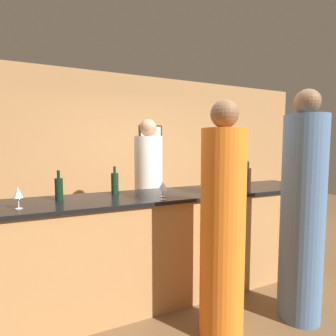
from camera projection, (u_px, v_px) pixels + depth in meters
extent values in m
plane|color=brown|center=(169.00, 292.00, 2.76)|extent=(14.00, 14.00, 0.00)
cube|color=#A37547|center=(118.00, 154.00, 4.68)|extent=(8.00, 0.06, 2.80)
cube|color=black|center=(151.00, 134.00, 4.86)|extent=(0.44, 0.02, 0.34)
cube|color=#B7C6B2|center=(151.00, 134.00, 4.85)|extent=(0.39, 0.00, 0.29)
cube|color=#B27F4C|center=(169.00, 245.00, 2.72)|extent=(3.51, 0.63, 1.02)
cube|color=black|center=(169.00, 195.00, 2.67)|extent=(3.57, 0.69, 0.04)
cylinder|color=silver|center=(149.00, 199.00, 3.51)|extent=(0.37, 0.37, 1.66)
sphere|color=#A37556|center=(148.00, 128.00, 3.44)|extent=(0.23, 0.23, 0.23)
cylinder|color=orange|center=(222.00, 234.00, 2.09)|extent=(0.36, 0.36, 1.67)
sphere|color=brown|center=(225.00, 114.00, 2.01)|extent=(0.22, 0.22, 0.22)
cylinder|color=#4C6B93|center=(302.00, 219.00, 2.29)|extent=(0.36, 0.36, 1.80)
sphere|color=brown|center=(307.00, 102.00, 2.20)|extent=(0.21, 0.21, 0.21)
cylinder|color=black|center=(115.00, 184.00, 2.62)|extent=(0.07, 0.07, 0.21)
cylinder|color=black|center=(115.00, 170.00, 2.61)|extent=(0.03, 0.03, 0.07)
cylinder|color=black|center=(59.00, 189.00, 2.32)|extent=(0.07, 0.07, 0.20)
cylinder|color=black|center=(58.00, 174.00, 2.31)|extent=(0.03, 0.03, 0.07)
cylinder|color=black|center=(248.00, 178.00, 2.97)|extent=(0.07, 0.07, 0.23)
cylinder|color=black|center=(248.00, 165.00, 2.95)|extent=(0.03, 0.03, 0.07)
cylinder|color=#9E9993|center=(234.00, 177.00, 3.24)|extent=(0.17, 0.17, 0.20)
cylinder|color=silver|center=(19.00, 209.00, 2.01)|extent=(0.05, 0.05, 0.00)
cylinder|color=silver|center=(19.00, 203.00, 2.00)|extent=(0.01, 0.01, 0.08)
cone|color=silver|center=(18.00, 193.00, 2.00)|extent=(0.07, 0.07, 0.08)
cylinder|color=silver|center=(163.00, 199.00, 2.35)|extent=(0.05, 0.05, 0.00)
cylinder|color=silver|center=(163.00, 195.00, 2.35)|extent=(0.01, 0.01, 0.08)
cone|color=silver|center=(163.00, 187.00, 2.34)|extent=(0.08, 0.08, 0.07)
cylinder|color=silver|center=(163.00, 197.00, 2.48)|extent=(0.05, 0.05, 0.00)
cylinder|color=silver|center=(163.00, 192.00, 2.48)|extent=(0.01, 0.01, 0.08)
cone|color=silver|center=(163.00, 185.00, 2.47)|extent=(0.08, 0.08, 0.06)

